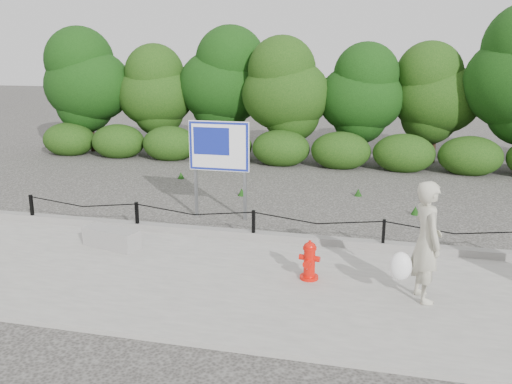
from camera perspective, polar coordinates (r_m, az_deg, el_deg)
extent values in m
plane|color=#2D2B28|center=(10.81, -0.26, -5.40)|extent=(90.00, 90.00, 0.00)
cube|color=gray|center=(9.01, -3.38, -9.35)|extent=(14.00, 4.00, 0.08)
cube|color=slate|center=(10.81, -0.19, -4.56)|extent=(14.00, 0.22, 0.14)
cube|color=black|center=(12.80, -22.53, -1.57)|extent=(0.06, 0.06, 0.60)
cube|color=black|center=(11.53, -12.42, -2.49)|extent=(0.06, 0.06, 0.60)
cube|color=black|center=(10.69, -0.26, -3.48)|extent=(0.06, 0.06, 0.60)
cube|color=black|center=(10.40, 13.27, -4.40)|extent=(0.06, 0.06, 0.60)
cylinder|color=black|center=(12.06, -17.82, -1.01)|extent=(2.50, 0.02, 0.02)
cylinder|color=black|center=(10.98, -6.60, -1.89)|extent=(2.50, 0.02, 0.02)
cylinder|color=black|center=(10.41, 6.44, -2.81)|extent=(2.50, 0.02, 0.02)
cylinder|color=black|center=(10.41, 20.23, -3.63)|extent=(2.50, 0.02, 0.02)
cylinder|color=black|center=(21.63, -16.95, 7.08)|extent=(0.18, 0.18, 2.25)
ellipsoid|color=#1C5213|center=(21.50, -17.26, 11.25)|extent=(3.33, 2.88, 3.60)
cylinder|color=black|center=(20.85, -10.39, 6.79)|extent=(0.18, 0.18, 1.95)
ellipsoid|color=#1C5213|center=(20.72, -10.56, 10.53)|extent=(2.88, 2.50, 3.12)
cylinder|color=black|center=(20.33, -3.44, 7.25)|extent=(0.18, 0.18, 2.26)
ellipsoid|color=#1C5213|center=(20.19, -3.51, 11.71)|extent=(3.34, 2.89, 3.62)
cylinder|color=black|center=(18.97, 3.12, 6.45)|extent=(0.18, 0.18, 2.07)
ellipsoid|color=#1C5213|center=(18.83, 3.18, 10.82)|extent=(3.06, 2.65, 3.31)
cylinder|color=black|center=(19.08, 10.79, 6.10)|extent=(0.18, 0.18, 1.96)
ellipsoid|color=#1C5213|center=(18.94, 10.98, 10.22)|extent=(2.91, 2.51, 3.14)
cylinder|color=black|center=(19.51, 18.23, 5.83)|extent=(0.18, 0.18, 1.98)
ellipsoid|color=#1C5213|center=(19.37, 18.56, 9.88)|extent=(2.93, 2.53, 3.16)
cylinder|color=red|center=(9.02, 5.60, -8.90)|extent=(0.35, 0.35, 0.05)
cylinder|color=red|center=(8.92, 5.64, -7.39)|extent=(0.21, 0.21, 0.46)
cylinder|color=red|center=(8.83, 5.68, -5.89)|extent=(0.25, 0.25, 0.04)
ellipsoid|color=red|center=(8.83, 5.69, -5.74)|extent=(0.22, 0.22, 0.15)
cylinder|color=red|center=(8.80, 5.70, -5.24)|extent=(0.06, 0.06, 0.04)
cylinder|color=red|center=(8.93, 4.86, -6.83)|extent=(0.10, 0.10, 0.09)
cylinder|color=red|center=(8.86, 6.46, -7.03)|extent=(0.10, 0.10, 0.09)
cylinder|color=red|center=(8.79, 5.40, -7.55)|extent=(0.14, 0.12, 0.13)
cylinder|color=slate|center=(8.84, 5.37, -7.90)|extent=(0.01, 0.04, 0.10)
imported|color=#ADAA94|center=(8.34, 17.52, -4.99)|extent=(0.63, 0.77, 1.82)
ellipsoid|color=white|center=(8.31, 14.96, -7.55)|extent=(0.33, 0.26, 0.44)
cube|color=gray|center=(10.69, -14.95, -4.67)|extent=(1.19, 0.66, 0.36)
cube|color=slate|center=(12.39, -6.38, 2.43)|extent=(0.07, 0.07, 2.22)
cube|color=slate|center=(12.03, -1.17, 2.16)|extent=(0.07, 0.07, 2.22)
cube|color=white|center=(12.05, -3.92, 4.83)|extent=(1.39, 0.05, 1.11)
cube|color=navy|center=(12.03, -3.96, 4.81)|extent=(1.36, 0.01, 1.08)
cube|color=navy|center=(12.05, -4.74, 5.36)|extent=(0.83, 0.01, 0.61)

